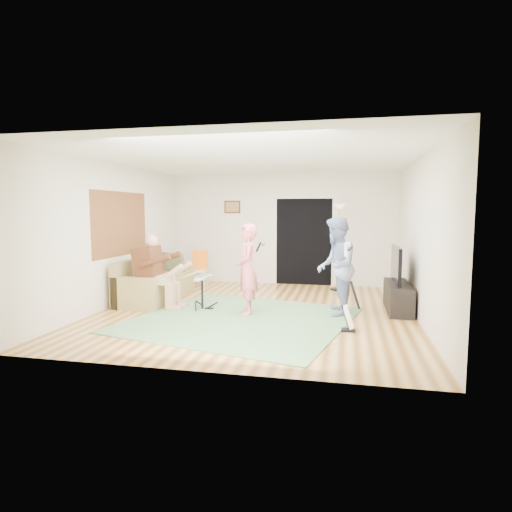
{
  "coord_description": "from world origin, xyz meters",
  "views": [
    {
      "loc": [
        1.56,
        -7.41,
        1.8
      ],
      "look_at": [
        -0.07,
        0.3,
        0.97
      ],
      "focal_mm": 30.0,
      "sensor_mm": 36.0,
      "label": 1
    }
  ],
  "objects_px": {
    "dining_chair": "(199,275)",
    "television": "(396,264)",
    "guitar_spare": "(349,317)",
    "drum_kit": "(202,294)",
    "singer": "(247,269)",
    "guitarist": "(336,266)",
    "sofa": "(152,286)",
    "tv_cabinet": "(398,297)",
    "torchiere_lamp": "(339,231)"
  },
  "relations": [
    {
      "from": "dining_chair",
      "to": "television",
      "type": "distance_m",
      "value": 4.53
    },
    {
      "from": "guitarist",
      "to": "tv_cabinet",
      "type": "bearing_deg",
      "value": 116.87
    },
    {
      "from": "guitarist",
      "to": "dining_chair",
      "type": "bearing_deg",
      "value": -122.91
    },
    {
      "from": "dining_chair",
      "to": "tv_cabinet",
      "type": "relative_size",
      "value": 0.63
    },
    {
      "from": "dining_chair",
      "to": "television",
      "type": "relative_size",
      "value": 0.74
    },
    {
      "from": "drum_kit",
      "to": "television",
      "type": "bearing_deg",
      "value": 10.71
    },
    {
      "from": "singer",
      "to": "dining_chair",
      "type": "relative_size",
      "value": 1.8
    },
    {
      "from": "dining_chair",
      "to": "guitarist",
      "type": "bearing_deg",
      "value": -40.83
    },
    {
      "from": "sofa",
      "to": "guitar_spare",
      "type": "distance_m",
      "value": 4.22
    },
    {
      "from": "drum_kit",
      "to": "guitarist",
      "type": "distance_m",
      "value": 2.47
    },
    {
      "from": "singer",
      "to": "guitarist",
      "type": "bearing_deg",
      "value": 83.68
    },
    {
      "from": "singer",
      "to": "tv_cabinet",
      "type": "bearing_deg",
      "value": 91.71
    },
    {
      "from": "drum_kit",
      "to": "dining_chair",
      "type": "relative_size",
      "value": 0.74
    },
    {
      "from": "singer",
      "to": "guitar_spare",
      "type": "distance_m",
      "value": 1.97
    },
    {
      "from": "guitarist",
      "to": "television",
      "type": "relative_size",
      "value": 1.45
    },
    {
      "from": "torchiere_lamp",
      "to": "drum_kit",
      "type": "bearing_deg",
      "value": -133.76
    },
    {
      "from": "torchiere_lamp",
      "to": "dining_chair",
      "type": "distance_m",
      "value": 3.38
    },
    {
      "from": "sofa",
      "to": "guitarist",
      "type": "bearing_deg",
      "value": -8.75
    },
    {
      "from": "drum_kit",
      "to": "sofa",
      "type": "bearing_deg",
      "value": 153.33
    },
    {
      "from": "sofa",
      "to": "dining_chair",
      "type": "xyz_separation_m",
      "value": [
        0.49,
        1.47,
        0.03
      ]
    },
    {
      "from": "drum_kit",
      "to": "tv_cabinet",
      "type": "height_order",
      "value": "drum_kit"
    },
    {
      "from": "singer",
      "to": "drum_kit",
      "type": "bearing_deg",
      "value": -116.44
    },
    {
      "from": "drum_kit",
      "to": "torchiere_lamp",
      "type": "xyz_separation_m",
      "value": [
        2.4,
        2.5,
        1.06
      ]
    },
    {
      "from": "drum_kit",
      "to": "dining_chair",
      "type": "xyz_separation_m",
      "value": [
        -0.8,
        2.12,
        0.03
      ]
    },
    {
      "from": "drum_kit",
      "to": "singer",
      "type": "bearing_deg",
      "value": -10.72
    },
    {
      "from": "guitar_spare",
      "to": "sofa",
      "type": "bearing_deg",
      "value": 158.41
    },
    {
      "from": "singer",
      "to": "television",
      "type": "bearing_deg",
      "value": 92.03
    },
    {
      "from": "singer",
      "to": "torchiere_lamp",
      "type": "xyz_separation_m",
      "value": [
        1.51,
        2.67,
        0.55
      ]
    },
    {
      "from": "sofa",
      "to": "drum_kit",
      "type": "xyz_separation_m",
      "value": [
        1.29,
        -0.65,
        -0.0
      ]
    },
    {
      "from": "guitarist",
      "to": "dining_chair",
      "type": "xyz_separation_m",
      "value": [
        -3.2,
        2.03,
        -0.54
      ]
    },
    {
      "from": "torchiere_lamp",
      "to": "dining_chair",
      "type": "bearing_deg",
      "value": -173.09
    },
    {
      "from": "singer",
      "to": "guitarist",
      "type": "xyz_separation_m",
      "value": [
        1.51,
        0.25,
        0.06
      ]
    },
    {
      "from": "sofa",
      "to": "tv_cabinet",
      "type": "xyz_separation_m",
      "value": [
        4.79,
        0.0,
        -0.03
      ]
    },
    {
      "from": "tv_cabinet",
      "to": "television",
      "type": "bearing_deg",
      "value": 180.0
    },
    {
      "from": "guitarist",
      "to": "television",
      "type": "bearing_deg",
      "value": 117.97
    },
    {
      "from": "guitarist",
      "to": "guitar_spare",
      "type": "height_order",
      "value": "guitarist"
    },
    {
      "from": "guitar_spare",
      "to": "tv_cabinet",
      "type": "height_order",
      "value": "guitar_spare"
    },
    {
      "from": "guitarist",
      "to": "guitar_spare",
      "type": "bearing_deg",
      "value": 12.77
    },
    {
      "from": "tv_cabinet",
      "to": "guitarist",
      "type": "bearing_deg",
      "value": -152.65
    },
    {
      "from": "sofa",
      "to": "tv_cabinet",
      "type": "bearing_deg",
      "value": 0.03
    },
    {
      "from": "dining_chair",
      "to": "torchiere_lamp",
      "type": "bearing_deg",
      "value": -1.49
    },
    {
      "from": "guitar_spare",
      "to": "television",
      "type": "height_order",
      "value": "television"
    },
    {
      "from": "torchiere_lamp",
      "to": "guitar_spare",
      "type": "bearing_deg",
      "value": -86.12
    },
    {
      "from": "torchiere_lamp",
      "to": "tv_cabinet",
      "type": "relative_size",
      "value": 1.4
    },
    {
      "from": "torchiere_lamp",
      "to": "sofa",
      "type": "bearing_deg",
      "value": -153.33
    },
    {
      "from": "guitarist",
      "to": "sofa",
      "type": "bearing_deg",
      "value": -99.23
    },
    {
      "from": "drum_kit",
      "to": "guitar_spare",
      "type": "relative_size",
      "value": 0.84
    },
    {
      "from": "singer",
      "to": "guitar_spare",
      "type": "relative_size",
      "value": 2.06
    },
    {
      "from": "singer",
      "to": "guitar_spare",
      "type": "xyz_separation_m",
      "value": [
        1.74,
        -0.73,
        -0.57
      ]
    },
    {
      "from": "torchiere_lamp",
      "to": "television",
      "type": "xyz_separation_m",
      "value": [
        1.05,
        -1.85,
        -0.49
      ]
    }
  ]
}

